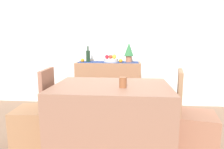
{
  "coord_description": "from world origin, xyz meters",
  "views": [
    {
      "loc": [
        0.17,
        -2.48,
        1.19
      ],
      "look_at": [
        -0.08,
        0.36,
        0.71
      ],
      "focal_mm": 31.05,
      "sensor_mm": 36.0,
      "label": 1
    }
  ],
  "objects_px": {
    "wine_bottle": "(88,56)",
    "coffee_cup": "(123,82)",
    "fruit_bowl": "(111,60)",
    "dining_table": "(112,118)",
    "potted_plant": "(129,51)",
    "chair_by_corner": "(194,130)",
    "sideboard_console": "(108,85)",
    "chair_near_window": "(35,124)"
  },
  "relations": [
    {
      "from": "wine_bottle",
      "to": "coffee_cup",
      "type": "bearing_deg",
      "value": -65.96
    },
    {
      "from": "fruit_bowl",
      "to": "dining_table",
      "type": "height_order",
      "value": "fruit_bowl"
    },
    {
      "from": "potted_plant",
      "to": "chair_by_corner",
      "type": "height_order",
      "value": "potted_plant"
    },
    {
      "from": "potted_plant",
      "to": "dining_table",
      "type": "xyz_separation_m",
      "value": [
        -0.18,
        -1.4,
        -0.66
      ]
    },
    {
      "from": "sideboard_console",
      "to": "coffee_cup",
      "type": "relative_size",
      "value": 10.72
    },
    {
      "from": "sideboard_console",
      "to": "dining_table",
      "type": "distance_m",
      "value": 1.41
    },
    {
      "from": "dining_table",
      "to": "chair_by_corner",
      "type": "xyz_separation_m",
      "value": [
        0.88,
        0.0,
        -0.1
      ]
    },
    {
      "from": "dining_table",
      "to": "chair_near_window",
      "type": "distance_m",
      "value": 0.88
    },
    {
      "from": "sideboard_console",
      "to": "dining_table",
      "type": "relative_size",
      "value": 0.92
    },
    {
      "from": "potted_plant",
      "to": "dining_table",
      "type": "bearing_deg",
      "value": -97.18
    },
    {
      "from": "chair_near_window",
      "to": "coffee_cup",
      "type": "bearing_deg",
      "value": -5.98
    },
    {
      "from": "potted_plant",
      "to": "chair_by_corner",
      "type": "bearing_deg",
      "value": -63.33
    },
    {
      "from": "dining_table",
      "to": "coffee_cup",
      "type": "distance_m",
      "value": 0.45
    },
    {
      "from": "potted_plant",
      "to": "chair_near_window",
      "type": "height_order",
      "value": "potted_plant"
    },
    {
      "from": "fruit_bowl",
      "to": "chair_near_window",
      "type": "distance_m",
      "value": 1.69
    },
    {
      "from": "potted_plant",
      "to": "coffee_cup",
      "type": "xyz_separation_m",
      "value": [
        -0.05,
        -1.5,
        -0.24
      ]
    },
    {
      "from": "chair_by_corner",
      "to": "dining_table",
      "type": "bearing_deg",
      "value": -179.77
    },
    {
      "from": "wine_bottle",
      "to": "dining_table",
      "type": "height_order",
      "value": "wine_bottle"
    },
    {
      "from": "dining_table",
      "to": "chair_near_window",
      "type": "height_order",
      "value": "chair_near_window"
    },
    {
      "from": "fruit_bowl",
      "to": "potted_plant",
      "type": "distance_m",
      "value": 0.35
    },
    {
      "from": "potted_plant",
      "to": "chair_near_window",
      "type": "xyz_separation_m",
      "value": [
        -1.05,
        -1.4,
        -0.77
      ]
    },
    {
      "from": "dining_table",
      "to": "chair_near_window",
      "type": "relative_size",
      "value": 1.36
    },
    {
      "from": "sideboard_console",
      "to": "potted_plant",
      "type": "relative_size",
      "value": 3.26
    },
    {
      "from": "coffee_cup",
      "to": "chair_near_window",
      "type": "height_order",
      "value": "chair_near_window"
    },
    {
      "from": "dining_table",
      "to": "coffee_cup",
      "type": "height_order",
      "value": "coffee_cup"
    },
    {
      "from": "sideboard_console",
      "to": "chair_near_window",
      "type": "relative_size",
      "value": 1.25
    },
    {
      "from": "potted_plant",
      "to": "chair_by_corner",
      "type": "distance_m",
      "value": 1.74
    },
    {
      "from": "sideboard_console",
      "to": "chair_near_window",
      "type": "height_order",
      "value": "chair_near_window"
    },
    {
      "from": "fruit_bowl",
      "to": "potted_plant",
      "type": "relative_size",
      "value": 0.74
    },
    {
      "from": "chair_by_corner",
      "to": "potted_plant",
      "type": "bearing_deg",
      "value": 116.67
    },
    {
      "from": "wine_bottle",
      "to": "chair_by_corner",
      "type": "distance_m",
      "value": 2.11
    },
    {
      "from": "potted_plant",
      "to": "dining_table",
      "type": "relative_size",
      "value": 0.28
    },
    {
      "from": "coffee_cup",
      "to": "fruit_bowl",
      "type": "bearing_deg",
      "value": 99.82
    },
    {
      "from": "wine_bottle",
      "to": "coffee_cup",
      "type": "height_order",
      "value": "wine_bottle"
    },
    {
      "from": "sideboard_console",
      "to": "chair_near_window",
      "type": "distance_m",
      "value": 1.57
    },
    {
      "from": "wine_bottle",
      "to": "chair_by_corner",
      "type": "bearing_deg",
      "value": -44.44
    },
    {
      "from": "wine_bottle",
      "to": "chair_near_window",
      "type": "distance_m",
      "value": 1.59
    },
    {
      "from": "chair_near_window",
      "to": "chair_by_corner",
      "type": "relative_size",
      "value": 1.0
    },
    {
      "from": "fruit_bowl",
      "to": "wine_bottle",
      "type": "height_order",
      "value": "wine_bottle"
    },
    {
      "from": "potted_plant",
      "to": "dining_table",
      "type": "distance_m",
      "value": 1.56
    },
    {
      "from": "potted_plant",
      "to": "chair_by_corner",
      "type": "xyz_separation_m",
      "value": [
        0.7,
        -1.4,
        -0.77
      ]
    },
    {
      "from": "coffee_cup",
      "to": "potted_plant",
      "type": "bearing_deg",
      "value": 88.02
    }
  ]
}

